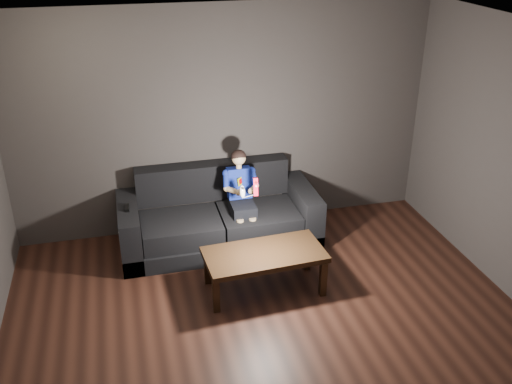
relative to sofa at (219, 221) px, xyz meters
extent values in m
plane|color=black|center=(0.19, -2.02, -0.29)|extent=(5.00, 5.00, 0.00)
cube|color=#3D3634|center=(0.19, 0.48, 1.06)|extent=(5.00, 0.04, 2.70)
cube|color=silver|center=(0.19, -2.02, 2.41)|extent=(5.00, 5.00, 0.02)
cube|color=black|center=(0.00, -0.03, -0.19)|extent=(2.28, 0.99, 0.20)
cube|color=black|center=(-0.46, -0.14, 0.03)|extent=(0.89, 0.70, 0.24)
cube|color=black|center=(0.46, -0.14, 0.03)|extent=(0.89, 0.70, 0.24)
cube|color=black|center=(0.00, 0.35, 0.37)|extent=(1.83, 0.23, 0.45)
cube|color=black|center=(-1.03, -0.03, 0.02)|extent=(0.23, 0.99, 0.62)
cube|color=black|center=(1.03, -0.03, 0.02)|extent=(0.23, 0.99, 0.62)
cube|color=black|center=(0.26, -0.15, 0.21)|extent=(0.27, 0.34, 0.13)
cube|color=navy|center=(0.26, 0.03, 0.45)|extent=(0.27, 0.19, 0.38)
cube|color=yellow|center=(0.26, -0.05, 0.51)|extent=(0.08, 0.08, 0.09)
cube|color=#CE0406|center=(0.26, -0.05, 0.51)|extent=(0.05, 0.05, 0.06)
cylinder|color=#DEB37E|center=(0.26, 0.03, 0.66)|extent=(0.06, 0.06, 0.05)
sphere|color=#DEB37E|center=(0.26, 0.03, 0.77)|extent=(0.16, 0.16, 0.16)
ellipsoid|color=black|center=(0.26, 0.03, 0.78)|extent=(0.17, 0.17, 0.15)
cylinder|color=navy|center=(0.09, -0.03, 0.52)|extent=(0.07, 0.20, 0.17)
cylinder|color=navy|center=(0.43, -0.03, 0.52)|extent=(0.07, 0.20, 0.17)
cylinder|color=#DEB37E|center=(0.14, -0.18, 0.48)|extent=(0.13, 0.21, 0.09)
cylinder|color=#DEB37E|center=(0.39, -0.18, 0.48)|extent=(0.13, 0.21, 0.09)
sphere|color=#DEB37E|center=(0.19, -0.26, 0.47)|extent=(0.08, 0.08, 0.08)
sphere|color=#DEB37E|center=(0.34, -0.26, 0.47)|extent=(0.08, 0.08, 0.08)
cylinder|color=#DEB37E|center=(0.19, -0.34, 0.01)|extent=(0.08, 0.08, 0.31)
cylinder|color=#DEB37E|center=(0.33, -0.34, 0.01)|extent=(0.08, 0.08, 0.31)
cube|color=red|center=(0.34, -0.46, 0.62)|extent=(0.06, 0.08, 0.20)
cube|color=#740708|center=(0.34, -0.48, 0.68)|extent=(0.03, 0.01, 0.03)
cylinder|color=white|center=(0.34, -0.48, 0.60)|extent=(0.02, 0.01, 0.02)
ellipsoid|color=white|center=(0.19, -0.45, 0.57)|extent=(0.07, 0.09, 0.15)
cylinder|color=black|center=(0.19, -0.49, 0.63)|extent=(0.03, 0.01, 0.03)
cube|color=black|center=(-1.03, -0.08, 0.35)|extent=(0.05, 0.17, 0.03)
cube|color=black|center=(-1.03, -0.03, 0.37)|extent=(0.02, 0.02, 0.00)
cube|color=black|center=(0.28, -1.05, 0.13)|extent=(1.25, 0.68, 0.06)
cube|color=black|center=(-0.27, -1.30, -0.09)|extent=(0.07, 0.07, 0.39)
cube|color=black|center=(0.84, -1.30, -0.09)|extent=(0.07, 0.07, 0.39)
cube|color=black|center=(-0.27, -0.80, -0.09)|extent=(0.07, 0.07, 0.39)
cube|color=black|center=(0.84, -0.80, -0.09)|extent=(0.07, 0.07, 0.39)
camera|label=1|loc=(-1.00, -5.81, 3.24)|focal=40.00mm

